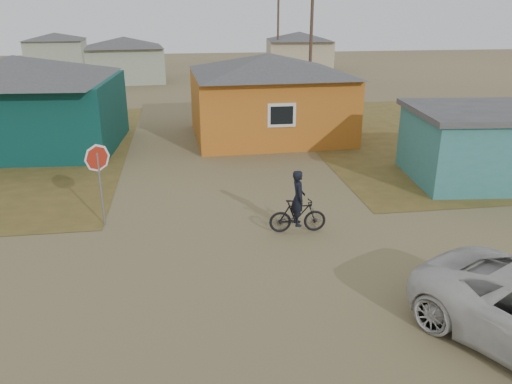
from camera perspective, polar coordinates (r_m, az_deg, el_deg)
ground at (r=11.08m, az=1.17°, el=-11.82°), size 120.00×120.00×0.00m
grass_ne at (r=27.79m, az=26.08°, el=6.13°), size 20.00×18.00×0.00m
house_teal at (r=24.06m, az=-25.39°, el=9.31°), size 8.93×7.08×4.00m
house_yellow at (r=23.91m, az=1.53°, el=11.06°), size 7.72×6.76×3.90m
shed_turquoise at (r=19.79m, az=26.04°, el=4.94°), size 6.71×4.93×2.60m
house_pale_west at (r=43.64m, az=-14.72°, el=14.52°), size 7.04×6.15×3.60m
house_beige_east at (r=50.74m, az=4.94°, el=15.84°), size 6.95×6.05×3.60m
house_pale_north at (r=56.75m, az=-21.86°, el=14.89°), size 6.28×5.81×3.40m
utility_pole_near at (r=32.31m, az=6.32°, el=17.22°), size 1.40×0.20×8.00m
utility_pole_far at (r=48.13m, az=2.54°, el=18.36°), size 1.40×0.20×8.00m
stop_sign at (r=14.46m, az=-17.59°, el=2.83°), size 0.76×0.27×2.40m
cyclist at (r=13.78m, az=4.81°, el=-2.05°), size 1.61×0.59×1.79m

